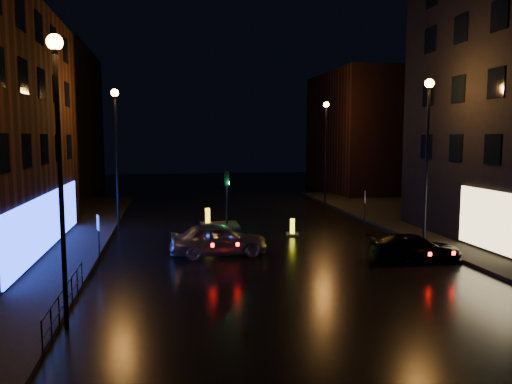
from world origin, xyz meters
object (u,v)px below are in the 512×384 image
dark_sedan (415,248)px  bollard_far (208,221)px  traffic_signal (227,218)px  road_sign_right (365,200)px  road_sign_left (98,227)px  silver_hatchback (219,239)px  bollard_near (292,231)px

dark_sedan → bollard_far: (-8.44, 11.17, -0.37)m
traffic_signal → road_sign_right: 8.76m
traffic_signal → road_sign_left: 10.51m
traffic_signal → bollard_far: size_ratio=2.70×
road_sign_left → road_sign_right: bearing=5.8°
silver_hatchback → bollard_near: size_ratio=3.77×
bollard_far → road_sign_left: size_ratio=0.60×
silver_hatchback → road_sign_left: 5.45m
traffic_signal → silver_hatchback: (-1.32, -7.78, 0.27)m
dark_sedan → road_sign_right: 9.20m
silver_hatchback → road_sign_right: 11.84m
silver_hatchback → dark_sedan: size_ratio=1.10×
bollard_far → road_sign_right: bearing=-20.0°
road_sign_right → road_sign_left: bearing=44.9°
traffic_signal → dark_sedan: traffic_signal is taller
bollard_near → road_sign_left: (-10.02, -4.42, 1.38)m
traffic_signal → bollard_near: traffic_signal is taller
dark_sedan → road_sign_left: bearing=83.2°
bollard_near → bollard_far: bollard_far is taller
bollard_far → road_sign_left: (-5.54, -8.80, 1.36)m
bollard_near → road_sign_right: bearing=35.9°
bollard_near → road_sign_right: 5.90m
road_sign_left → bollard_far: bearing=39.9°
traffic_signal → dark_sedan: 12.69m
silver_hatchback → road_sign_left: size_ratio=2.15×
bollard_far → traffic_signal: bearing=-41.6°
traffic_signal → bollard_near: (3.32, -3.60, -0.30)m
dark_sedan → silver_hatchback: bearing=75.9°
bollard_far → road_sign_right: size_ratio=0.59×
dark_sedan → bollard_far: dark_sedan is taller
bollard_near → bollard_far: bearing=148.3°
traffic_signal → bollard_near: bearing=-47.3°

